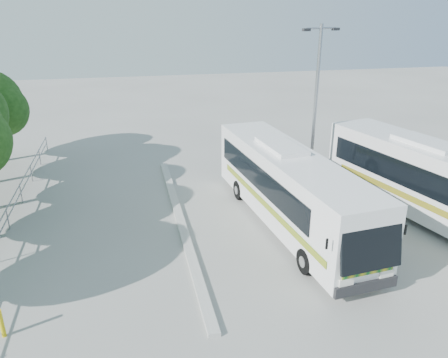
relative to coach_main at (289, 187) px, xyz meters
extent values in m
plane|color=#A0A09B|center=(-2.53, -0.65, -1.86)|extent=(100.00, 100.00, 0.00)
cube|color=#B2B2AD|center=(-4.83, 1.35, -1.79)|extent=(0.40, 16.00, 0.15)
cylinder|color=gray|center=(-12.53, 3.35, -0.91)|extent=(0.06, 22.00, 0.06)
cylinder|color=gray|center=(-12.53, 3.35, -1.31)|extent=(0.06, 22.00, 0.06)
cylinder|color=gray|center=(-12.53, 13.35, -1.36)|extent=(0.06, 0.06, 1.00)
sphere|color=#193B10|center=(-14.47, 12.15, 1.60)|extent=(3.28, 3.28, 3.28)
cube|color=silver|center=(0.00, 0.03, 0.01)|extent=(3.63, 12.17, 3.05)
cube|color=black|center=(0.58, -5.97, 0.39)|extent=(2.33, 0.67, 1.94)
cube|color=black|center=(-1.32, 0.51, 0.39)|extent=(0.97, 9.55, 1.10)
cube|color=black|center=(1.20, 0.75, 0.39)|extent=(0.97, 9.55, 1.10)
cube|color=#0C571A|center=(-1.24, -0.39, -0.56)|extent=(1.02, 10.35, 0.28)
cylinder|color=black|center=(-0.75, -3.96, -1.36)|extent=(0.39, 1.02, 1.00)
cylinder|color=black|center=(1.50, -3.74, -1.36)|extent=(0.39, 1.02, 1.00)
cylinder|color=black|center=(-1.45, 3.30, -1.36)|extent=(0.39, 1.02, 1.00)
cylinder|color=black|center=(0.80, 3.52, -1.36)|extent=(0.39, 1.02, 1.00)
cube|color=silver|center=(6.72, -1.37, 0.08)|extent=(5.27, 12.72, 3.17)
cube|color=black|center=(5.30, -1.06, 0.47)|extent=(2.24, 9.73, 1.14)
cube|color=#0D5E1C|center=(5.50, -1.97, -0.51)|extent=(2.40, 10.54, 0.29)
cylinder|color=black|center=(4.80, 1.81, -1.34)|extent=(0.53, 1.08, 1.04)
cylinder|color=black|center=(7.09, 2.33, -1.34)|extent=(0.53, 1.08, 1.04)
cylinder|color=gray|center=(2.67, 3.68, 2.49)|extent=(0.21, 0.21, 8.70)
cylinder|color=gray|center=(2.67, 3.68, 6.62)|extent=(1.72, 0.46, 0.09)
cube|color=black|center=(1.82, 3.50, 6.57)|extent=(0.41, 0.27, 0.13)
cube|color=black|center=(3.52, 3.87, 6.57)|extent=(0.41, 0.27, 0.13)
cylinder|color=gold|center=(-11.12, -5.13, -1.38)|extent=(0.14, 0.14, 0.97)
camera|label=1|loc=(-6.92, -17.08, 7.55)|focal=35.00mm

